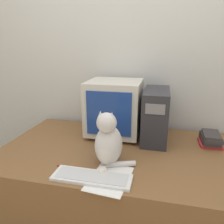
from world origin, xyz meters
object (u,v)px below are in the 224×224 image
at_px(book_stack, 210,139).
at_px(pen, 68,167).
at_px(cat, 108,143).
at_px(crt_monitor, 114,107).
at_px(keyboard, 92,177).
at_px(computer_tower, 156,115).

height_order(book_stack, pen, book_stack).
bearing_deg(cat, crt_monitor, 102.51).
distance_m(keyboard, book_stack, 0.95).
distance_m(cat, pen, 0.29).
distance_m(crt_monitor, book_stack, 0.76).
xyz_separation_m(keyboard, cat, (0.05, 0.17, 0.14)).
relative_size(book_stack, pen, 1.49).
height_order(cat, book_stack, cat).
bearing_deg(cat, computer_tower, 64.86).
bearing_deg(computer_tower, keyboard, -116.30).
height_order(crt_monitor, pen, crt_monitor).
bearing_deg(crt_monitor, computer_tower, -4.08).
bearing_deg(book_stack, cat, -146.75).
bearing_deg(cat, book_stack, 37.79).
relative_size(crt_monitor, pen, 3.19).
bearing_deg(crt_monitor, keyboard, -88.59).
relative_size(computer_tower, cat, 1.23).
bearing_deg(crt_monitor, cat, -82.02).
xyz_separation_m(cat, pen, (-0.23, -0.09, -0.14)).
distance_m(keyboard, cat, 0.23).
xyz_separation_m(computer_tower, cat, (-0.26, -0.46, -0.05)).
bearing_deg(computer_tower, pen, -131.80).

